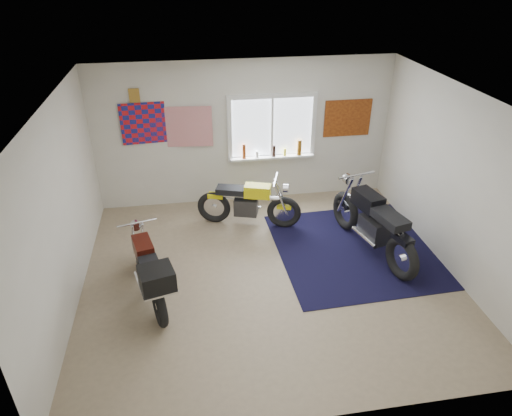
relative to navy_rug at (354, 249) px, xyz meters
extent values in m
plane|color=#9E896B|center=(-1.52, -0.44, -0.01)|extent=(5.50, 5.50, 0.00)
plane|color=white|center=(-1.52, -0.44, 2.69)|extent=(5.50, 5.50, 0.00)
plane|color=silver|center=(-1.52, 2.06, 1.34)|extent=(5.50, 0.00, 5.50)
plane|color=silver|center=(-1.52, -2.94, 1.34)|extent=(5.50, 0.00, 5.50)
plane|color=silver|center=(-4.27, -0.44, 1.34)|extent=(0.00, 5.00, 5.00)
plane|color=silver|center=(1.23, -0.44, 1.34)|extent=(0.00, 5.00, 5.00)
cube|color=black|center=(0.00, 0.00, 0.00)|extent=(2.58, 2.68, 0.01)
cube|color=white|center=(-1.02, 2.05, 1.44)|extent=(1.50, 0.02, 1.10)
cube|color=white|center=(-1.02, 2.03, 2.03)|extent=(1.66, 0.06, 0.08)
cube|color=white|center=(-1.02, 2.03, 0.85)|extent=(1.66, 0.06, 0.08)
cube|color=white|center=(-1.81, 2.03, 1.44)|extent=(0.08, 0.06, 1.10)
cube|color=white|center=(-0.23, 2.03, 1.44)|extent=(0.08, 0.06, 1.10)
cube|color=white|center=(-1.02, 2.03, 1.44)|extent=(0.04, 0.06, 1.10)
cube|color=white|center=(-1.02, 1.97, 0.87)|extent=(1.60, 0.16, 0.04)
cylinder|color=#923A15|center=(-1.56, 1.96, 1.03)|extent=(0.07, 0.07, 0.28)
cylinder|color=white|center=(-1.31, 1.96, 0.95)|extent=(0.06, 0.06, 0.12)
cylinder|color=black|center=(-0.99, 1.96, 1.00)|extent=(0.06, 0.06, 0.22)
cylinder|color=yellow|center=(-0.78, 1.96, 0.96)|extent=(0.05, 0.05, 0.14)
cylinder|color=brown|center=(-0.50, 1.96, 1.04)|extent=(0.09, 0.09, 0.30)
plane|color=red|center=(-3.22, 2.04, 1.64)|extent=(1.00, 0.07, 1.00)
plane|color=red|center=(-2.57, 2.02, 1.54)|extent=(0.90, 0.09, 0.90)
cube|color=#A5792F|center=(-3.42, 2.04, 2.14)|extent=(0.18, 0.02, 0.24)
cube|color=#A54C14|center=(0.43, 2.04, 1.54)|extent=(0.90, 0.03, 0.70)
torus|color=black|center=(-1.01, 0.88, 0.29)|extent=(0.61, 0.29, 0.60)
torus|color=black|center=(-2.21, 1.25, 0.29)|extent=(0.61, 0.29, 0.60)
cylinder|color=silver|center=(-1.01, 0.88, 0.29)|extent=(0.12, 0.12, 0.10)
cylinder|color=silver|center=(-2.21, 1.25, 0.29)|extent=(0.12, 0.12, 0.10)
cylinder|color=silver|center=(-1.61, 1.06, 0.55)|extent=(1.10, 0.41, 0.08)
cube|color=#29292B|center=(-1.65, 1.08, 0.35)|extent=(0.46, 0.36, 0.31)
cylinder|color=silver|center=(-1.61, 1.21, 0.26)|extent=(0.49, 0.21, 0.06)
cube|color=yellow|center=(-1.45, 1.01, 0.68)|extent=(0.50, 0.36, 0.22)
cube|color=black|center=(-1.91, 1.16, 0.66)|extent=(0.55, 0.39, 0.11)
cube|color=yellow|center=(-2.17, 1.24, 0.53)|extent=(0.30, 0.22, 0.07)
cube|color=yellow|center=(-1.01, 0.88, 0.40)|extent=(0.28, 0.19, 0.04)
cylinder|color=silver|center=(-1.16, 0.92, 0.91)|extent=(0.20, 0.54, 0.03)
cylinder|color=silver|center=(-0.99, 0.87, 0.77)|extent=(0.13, 0.16, 0.14)
torus|color=black|center=(0.05, 0.69, 0.33)|extent=(0.30, 0.70, 0.69)
torus|color=black|center=(0.41, -0.81, 0.33)|extent=(0.30, 0.70, 0.69)
cylinder|color=silver|center=(0.05, 0.69, 0.33)|extent=(0.13, 0.14, 0.12)
cylinder|color=silver|center=(0.41, -0.81, 0.33)|extent=(0.13, 0.14, 0.12)
cylinder|color=silver|center=(0.23, -0.06, 0.67)|extent=(0.42, 1.37, 0.10)
cube|color=#29292B|center=(0.24, -0.11, 0.43)|extent=(0.41, 0.55, 0.37)
cylinder|color=silver|center=(0.07, -0.15, 0.32)|extent=(0.22, 0.60, 0.08)
cube|color=black|center=(0.18, 0.13, 0.83)|extent=(0.41, 0.60, 0.26)
cube|color=black|center=(0.32, -0.43, 0.80)|extent=(0.44, 0.66, 0.13)
cube|color=black|center=(0.40, -0.75, 0.65)|extent=(0.25, 0.36, 0.09)
cube|color=black|center=(0.05, 0.69, 0.47)|extent=(0.22, 0.33, 0.05)
cylinder|color=silver|center=(0.09, 0.49, 1.11)|extent=(0.67, 0.20, 0.04)
cylinder|color=silver|center=(0.04, 0.71, 0.94)|extent=(0.20, 0.15, 0.18)
torus|color=black|center=(-3.43, 0.01, 0.28)|extent=(0.26, 0.60, 0.59)
torus|color=black|center=(-3.11, -1.23, 0.28)|extent=(0.26, 0.60, 0.59)
cylinder|color=silver|center=(-3.43, 0.01, 0.28)|extent=(0.11, 0.12, 0.10)
cylinder|color=silver|center=(-3.11, -1.23, 0.28)|extent=(0.11, 0.12, 0.10)
cylinder|color=silver|center=(-3.27, -0.61, 0.56)|extent=(0.37, 1.13, 0.08)
cube|color=#29292B|center=(-3.26, -0.65, 0.36)|extent=(0.35, 0.46, 0.31)
cylinder|color=silver|center=(-3.40, -0.69, 0.27)|extent=(0.19, 0.50, 0.06)
cube|color=#380F09|center=(-3.31, -0.45, 0.68)|extent=(0.34, 0.50, 0.22)
cube|color=black|center=(-3.19, -0.92, 0.67)|extent=(0.37, 0.55, 0.11)
cube|color=#380F09|center=(-3.12, -1.18, 0.54)|extent=(0.21, 0.30, 0.07)
cube|color=#380F09|center=(-3.43, 0.01, 0.39)|extent=(0.19, 0.28, 0.05)
cylinder|color=silver|center=(-3.39, -0.15, 0.92)|extent=(0.55, 0.17, 0.03)
cylinder|color=silver|center=(-3.44, 0.02, 0.78)|extent=(0.16, 0.12, 0.15)
cube|color=black|center=(-3.09, -1.31, 0.79)|extent=(0.49, 0.47, 0.27)
camera|label=1|loc=(-2.59, -5.89, 4.30)|focal=32.00mm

